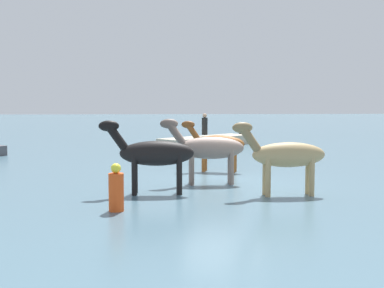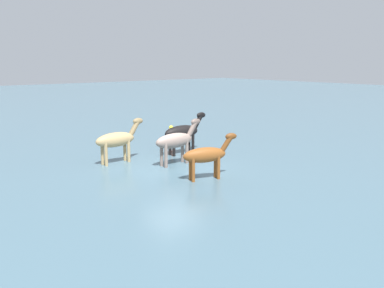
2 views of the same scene
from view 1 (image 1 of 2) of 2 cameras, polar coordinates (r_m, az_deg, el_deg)
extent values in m
plane|color=#476675|center=(16.53, 3.39, -4.20)|extent=(140.02, 140.02, 0.00)
ellipsoid|color=gray|center=(15.99, 2.13, -0.44)|extent=(0.64, 2.05, 0.69)
cylinder|color=gray|center=(15.83, -0.02, -2.54)|extent=(0.15, 0.15, 1.13)
cylinder|color=gray|center=(16.16, -0.10, -2.39)|extent=(0.15, 0.15, 1.13)
cylinder|color=gray|center=(15.97, 4.38, -2.49)|extent=(0.15, 0.15, 1.13)
cylinder|color=gray|center=(16.29, 4.20, -2.34)|extent=(0.15, 0.15, 1.13)
cylinder|color=#63544C|center=(15.87, -1.76, 1.14)|extent=(0.25, 0.63, 0.75)
ellipsoid|color=#63544C|center=(15.84, -2.54, 2.25)|extent=(0.25, 0.56, 0.30)
ellipsoid|color=tan|center=(14.37, 10.60, -1.17)|extent=(0.69, 2.05, 0.68)
cylinder|color=tan|center=(14.13, 8.37, -3.54)|extent=(0.15, 0.15, 1.12)
cylinder|color=tan|center=(14.45, 8.06, -3.34)|extent=(0.15, 0.15, 1.12)
cylinder|color=tan|center=(14.47, 13.06, -3.41)|extent=(0.15, 0.15, 1.12)
cylinder|color=tan|center=(14.78, 12.65, -3.23)|extent=(0.15, 0.15, 1.12)
cylinder|color=olive|center=(14.07, 6.41, 0.56)|extent=(0.26, 0.63, 0.75)
ellipsoid|color=olive|center=(14.01, 5.57, 1.80)|extent=(0.26, 0.56, 0.30)
ellipsoid|color=brown|center=(18.75, 3.02, 0.03)|extent=(1.06, 1.92, 0.62)
cylinder|color=brown|center=(18.78, 1.27, -1.52)|extent=(0.14, 0.14, 1.02)
cylinder|color=brown|center=(19.06, 1.47, -1.42)|extent=(0.14, 0.14, 1.02)
cylinder|color=brown|center=(18.56, 4.60, -1.61)|extent=(0.14, 0.14, 1.02)
cylinder|color=brown|center=(18.85, 4.75, -1.51)|extent=(0.14, 0.14, 1.02)
cylinder|color=brown|center=(18.94, 0.13, 1.30)|extent=(0.37, 0.60, 0.68)
ellipsoid|color=brown|center=(18.97, -0.44, 2.15)|extent=(0.35, 0.54, 0.27)
ellipsoid|color=black|center=(14.36, -3.89, -1.03)|extent=(0.61, 2.06, 0.69)
cylinder|color=black|center=(14.28, -6.37, -3.38)|extent=(0.15, 0.15, 1.14)
cylinder|color=black|center=(14.62, -6.29, -3.19)|extent=(0.15, 0.15, 1.14)
cylinder|color=black|center=(14.26, -1.39, -3.36)|extent=(0.15, 0.15, 1.14)
cylinder|color=black|center=(14.60, -1.43, -3.17)|extent=(0.15, 0.15, 1.14)
cylinder|color=black|center=(14.37, -8.27, 0.74)|extent=(0.24, 0.63, 0.76)
ellipsoid|color=black|center=(14.38, -9.15, 1.97)|extent=(0.24, 0.57, 0.30)
cube|color=#B7AD93|center=(28.82, 1.59, 0.15)|extent=(5.19, 5.57, 0.68)
cube|color=black|center=(31.10, 5.52, 0.63)|extent=(0.37, 0.37, 0.73)
cylinder|color=black|center=(28.74, 1.40, 1.96)|extent=(0.32, 0.32, 0.95)
sphere|color=tan|center=(28.71, 1.41, 3.15)|extent=(0.24, 0.24, 0.24)
cylinder|color=#E54C19|center=(12.38, -8.34, -5.28)|extent=(0.36, 0.36, 0.90)
sphere|color=yellow|center=(12.29, -8.37, -2.66)|extent=(0.24, 0.24, 0.24)
camera|label=2|loc=(33.44, 19.55, 8.33)|focal=39.16mm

